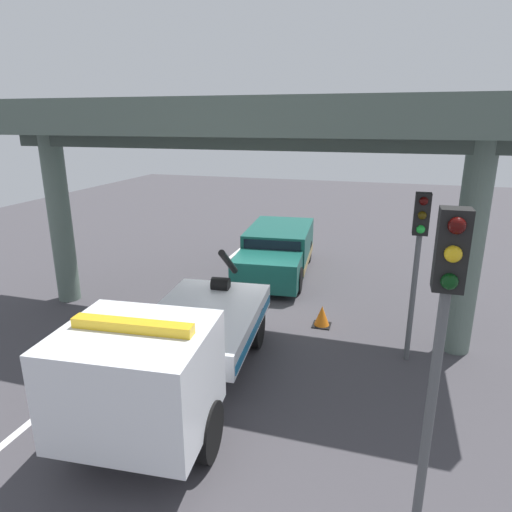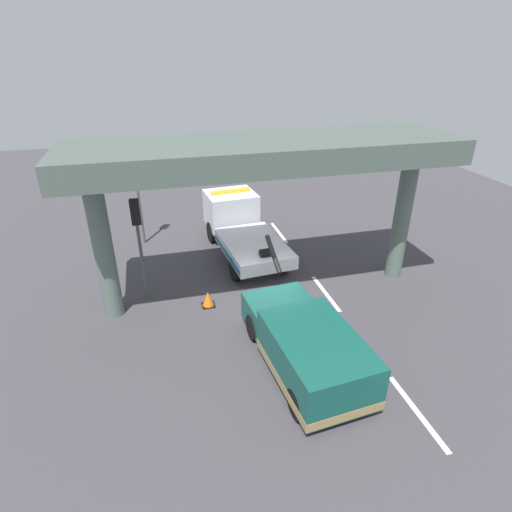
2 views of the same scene
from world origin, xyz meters
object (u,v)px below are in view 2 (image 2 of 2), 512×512
object	(u,v)px
traffic_cone_orange	(208,299)
traffic_light_near	(138,228)
tow_truck_white	(240,225)
traffic_light_far	(136,177)
towed_van_green	(306,347)

from	to	relation	value
traffic_cone_orange	traffic_light_near	bearing A→B (deg)	61.07
traffic_cone_orange	tow_truck_white	bearing A→B (deg)	-26.64
traffic_light_near	traffic_light_far	world-z (taller)	traffic_light_far
traffic_light_near	traffic_light_far	size ratio (longest dim) A/B	0.87
towed_van_green	traffic_light_far	distance (m)	11.42
tow_truck_white	traffic_cone_orange	distance (m)	4.99
towed_van_green	traffic_cone_orange	xyz separation A→B (m)	(4.02, 2.27, -0.51)
towed_van_green	traffic_light_near	size ratio (longest dim) A/B	1.37
towed_van_green	traffic_light_far	bearing A→B (deg)	23.50
towed_van_green	traffic_cone_orange	distance (m)	4.65
towed_van_green	traffic_light_far	xyz separation A→B (m)	(10.22, 4.45, 2.49)
tow_truck_white	traffic_light_far	size ratio (longest dim) A/B	1.63
traffic_light_far	traffic_light_near	bearing A→B (deg)	180.00
traffic_light_far	traffic_cone_orange	world-z (taller)	traffic_light_far
traffic_light_far	traffic_cone_orange	size ratio (longest dim) A/B	7.84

